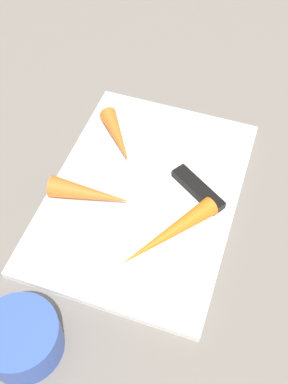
{
  "coord_description": "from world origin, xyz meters",
  "views": [
    {
      "loc": [
        -0.38,
        -0.13,
        0.56
      ],
      "look_at": [
        0.0,
        0.0,
        0.01
      ],
      "focal_mm": 44.3,
      "sensor_mm": 36.0,
      "label": 1
    }
  ],
  "objects_px": {
    "knife": "(192,184)",
    "carrot_medium": "(91,194)",
    "small_bowl": "(22,339)",
    "cutting_board": "(144,194)",
    "carrot_shortest": "(118,136)",
    "carrot_longest": "(168,234)"
  },
  "relations": [
    {
      "from": "knife",
      "to": "carrot_medium",
      "type": "xyz_separation_m",
      "value": [
        -0.07,
        0.13,
        0.01
      ]
    },
    {
      "from": "cutting_board",
      "to": "knife",
      "type": "height_order",
      "value": "knife"
    },
    {
      "from": "carrot_shortest",
      "to": "small_bowl",
      "type": "distance_m",
      "value": 0.33
    },
    {
      "from": "knife",
      "to": "small_bowl",
      "type": "bearing_deg",
      "value": 99.43
    },
    {
      "from": "cutting_board",
      "to": "knife",
      "type": "xyz_separation_m",
      "value": [
        0.03,
        -0.06,
        0.01
      ]
    },
    {
      "from": "carrot_longest",
      "to": "small_bowl",
      "type": "bearing_deg",
      "value": 2.48
    },
    {
      "from": "knife",
      "to": "carrot_longest",
      "type": "relative_size",
      "value": 1.18
    },
    {
      "from": "cutting_board",
      "to": "carrot_medium",
      "type": "distance_m",
      "value": 0.08
    },
    {
      "from": "small_bowl",
      "to": "carrot_medium",
      "type": "bearing_deg",
      "value": 1.01
    },
    {
      "from": "carrot_medium",
      "to": "small_bowl",
      "type": "distance_m",
      "value": 0.21
    },
    {
      "from": "carrot_shortest",
      "to": "carrot_longest",
      "type": "bearing_deg",
      "value": 2.9
    },
    {
      "from": "carrot_longest",
      "to": "carrot_shortest",
      "type": "bearing_deg",
      "value": -104.31
    },
    {
      "from": "small_bowl",
      "to": "knife",
      "type": "bearing_deg",
      "value": -23.53
    },
    {
      "from": "carrot_medium",
      "to": "carrot_shortest",
      "type": "height_order",
      "value": "carrot_medium"
    },
    {
      "from": "cutting_board",
      "to": "knife",
      "type": "distance_m",
      "value": 0.07
    },
    {
      "from": "carrot_longest",
      "to": "carrot_shortest",
      "type": "relative_size",
      "value": 1.45
    },
    {
      "from": "cutting_board",
      "to": "small_bowl",
      "type": "relative_size",
      "value": 3.93
    },
    {
      "from": "cutting_board",
      "to": "carrot_medium",
      "type": "bearing_deg",
      "value": 119.93
    },
    {
      "from": "carrot_shortest",
      "to": "carrot_medium",
      "type": "bearing_deg",
      "value": -36.44
    },
    {
      "from": "carrot_longest",
      "to": "cutting_board",
      "type": "bearing_deg",
      "value": -104.88
    },
    {
      "from": "knife",
      "to": "carrot_medium",
      "type": "height_order",
      "value": "carrot_medium"
    },
    {
      "from": "carrot_shortest",
      "to": "small_bowl",
      "type": "relative_size",
      "value": 1.15
    }
  ]
}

